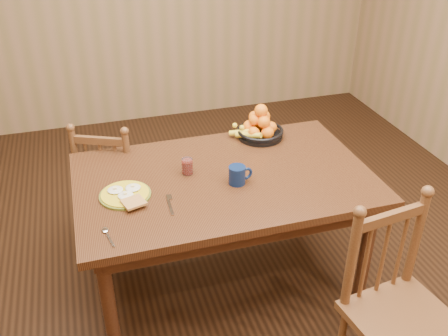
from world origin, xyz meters
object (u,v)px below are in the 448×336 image
object	(u,v)px
dining_table	(224,189)
coffee_mug	(238,175)
fruit_bowl	(259,127)
breakfast_plate	(126,194)
chair_far	(114,183)
chair_near	(398,311)

from	to	relation	value
dining_table	coffee_mug	xyz separation A→B (m)	(0.05, -0.09, 0.14)
dining_table	fruit_bowl	bearing A→B (deg)	48.10
fruit_bowl	dining_table	bearing A→B (deg)	-131.90
breakfast_plate	coffee_mug	world-z (taller)	coffee_mug
chair_far	chair_near	world-z (taller)	chair_near
breakfast_plate	fruit_bowl	size ratio (longest dim) A/B	0.93
dining_table	coffee_mug	size ratio (longest dim) A/B	11.95
chair_near	fruit_bowl	xyz separation A→B (m)	(-0.20, 1.29, 0.34)
breakfast_plate	fruit_bowl	bearing A→B (deg)	26.06
coffee_mug	fruit_bowl	bearing A→B (deg)	58.12
dining_table	breakfast_plate	bearing A→B (deg)	-174.89
fruit_bowl	chair_near	bearing A→B (deg)	-81.17
dining_table	coffee_mug	bearing A→B (deg)	-61.20
dining_table	fruit_bowl	distance (m)	0.54
chair_far	coffee_mug	xyz separation A→B (m)	(0.62, -0.71, 0.37)
chair_far	chair_near	distance (m)	1.89
dining_table	chair_near	world-z (taller)	chair_near
chair_far	fruit_bowl	distance (m)	1.02
coffee_mug	fruit_bowl	size ratio (longest dim) A/B	0.41
dining_table	breakfast_plate	size ratio (longest dim) A/B	5.33
chair_far	coffee_mug	world-z (taller)	chair_far
chair_far	coffee_mug	size ratio (longest dim) A/B	6.61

